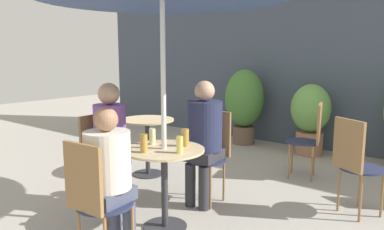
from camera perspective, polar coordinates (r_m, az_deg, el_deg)
storefront_wall at (r=6.42m, az=20.19°, el=8.13°), size 10.00×0.06×3.00m
cafe_table_near at (r=3.37m, az=-4.24°, el=-8.16°), size 0.72×0.72×0.74m
cafe_table_far at (r=4.87m, az=-6.83°, el=-2.85°), size 0.69×0.69×0.74m
bistro_chair_0 at (r=4.01m, az=2.96°, el=-5.00°), size 0.42×0.43×0.96m
bistro_chair_1 at (r=3.90m, az=-13.70°, el=-5.66°), size 0.43×0.42×0.96m
bistro_chair_2 at (r=2.81m, az=-14.72°, el=-11.60°), size 0.42×0.43×0.96m
bistro_chair_3 at (r=4.91m, az=17.71°, el=-2.77°), size 0.46×0.44×0.96m
bistro_chair_5 at (r=3.92m, az=23.54°, el=-6.11°), size 0.47×0.48×0.96m
seated_person_0 at (r=3.83m, az=1.78°, el=-2.72°), size 0.37×0.38×1.30m
seated_person_1 at (r=3.74m, az=-12.23°, el=-3.07°), size 0.33×0.31×1.29m
seated_person_2 at (r=2.86m, az=-12.45°, el=-8.27°), size 0.34×0.36×1.18m
beer_glass_0 at (r=3.15m, az=-1.89°, el=-4.54°), size 0.06×0.06×0.14m
beer_glass_1 at (r=3.38m, az=-1.05°, el=-3.46°), size 0.07×0.07×0.16m
beer_glass_2 at (r=3.48m, az=-6.07°, el=-3.25°), size 0.06×0.06×0.15m
beer_glass_3 at (r=3.19m, az=-7.35°, el=-4.30°), size 0.06×0.06×0.16m
potted_plant_0 at (r=6.58m, az=7.97°, el=2.06°), size 0.67×0.67×1.31m
potted_plant_1 at (r=6.10m, az=17.60°, el=0.03°), size 0.61×0.61×1.11m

